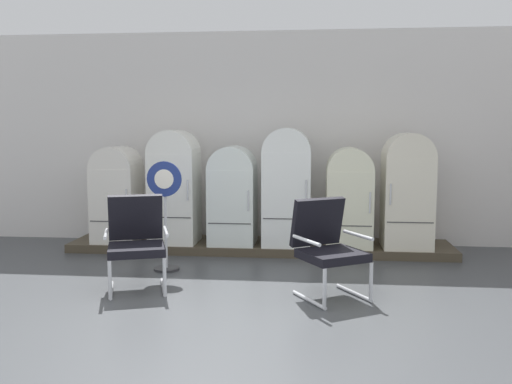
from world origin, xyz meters
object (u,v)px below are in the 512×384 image
object	(u,v)px
refrigerator_0	(117,191)
armchair_right	(327,244)
refrigerator_3	(287,183)
armchair_left	(136,238)
refrigerator_5	(407,187)
refrigerator_2	(233,192)
refrigerator_4	(349,194)
refrigerator_1	(175,183)
sign_stand	(165,219)

from	to	relation	value
refrigerator_0	armchair_right	bearing A→B (deg)	-33.51
refrigerator_3	armchair_left	bearing A→B (deg)	-129.66
refrigerator_0	refrigerator_5	world-z (taller)	refrigerator_5
refrigerator_2	refrigerator_3	size ratio (longest dim) A/B	0.84
refrigerator_3	refrigerator_5	world-z (taller)	refrigerator_3
refrigerator_2	armchair_right	distance (m)	2.39
refrigerator_5	armchair_right	world-z (taller)	refrigerator_5
refrigerator_4	refrigerator_2	bearing A→B (deg)	179.52
refrigerator_1	sign_stand	bearing A→B (deg)	-81.69
refrigerator_0	refrigerator_4	size ratio (longest dim) A/B	1.00
refrigerator_1	refrigerator_3	distance (m)	1.61
refrigerator_1	refrigerator_2	distance (m)	0.85
refrigerator_0	refrigerator_4	bearing A→B (deg)	0.04
refrigerator_0	refrigerator_2	bearing A→B (deg)	0.53
refrigerator_2	armchair_left	world-z (taller)	refrigerator_2
refrigerator_5	armchair_right	size ratio (longest dim) A/B	1.54
refrigerator_5	sign_stand	world-z (taller)	refrigerator_5
refrigerator_1	armchair_left	distance (m)	1.95
refrigerator_2	sign_stand	xyz separation A→B (m)	(-0.68, -1.14, -0.21)
refrigerator_3	armchair_right	size ratio (longest dim) A/B	1.61
refrigerator_5	armchair_right	bearing A→B (deg)	-119.84
armchair_left	armchair_right	world-z (taller)	same
refrigerator_0	armchair_right	distance (m)	3.59
refrigerator_0	refrigerator_5	distance (m)	4.12
armchair_right	sign_stand	size ratio (longest dim) A/B	0.75
refrigerator_2	refrigerator_4	size ratio (longest dim) A/B	1.01
armchair_left	armchair_right	bearing A→B (deg)	-2.00
refrigerator_2	armchair_right	size ratio (longest dim) A/B	1.36
refrigerator_5	armchair_right	xyz separation A→B (m)	(-1.14, -1.98, -0.40)
refrigerator_1	sign_stand	xyz separation A→B (m)	(0.16, -1.13, -0.34)
refrigerator_2	sign_stand	bearing A→B (deg)	-120.59
armchair_right	armchair_left	bearing A→B (deg)	178.00
refrigerator_3	sign_stand	xyz separation A→B (m)	(-1.45, -1.11, -0.35)
refrigerator_4	armchair_left	size ratio (longest dim) A/B	1.35
refrigerator_4	refrigerator_5	xyz separation A→B (m)	(0.79, 0.00, 0.11)
armchair_right	refrigerator_4	bearing A→B (deg)	80.03
refrigerator_0	refrigerator_2	size ratio (longest dim) A/B	0.99
sign_stand	refrigerator_1	bearing A→B (deg)	98.31
refrigerator_0	refrigerator_5	bearing A→B (deg)	0.07
refrigerator_2	refrigerator_3	distance (m)	0.78
refrigerator_2	armchair_left	xyz separation A→B (m)	(-0.80, -1.92, -0.29)
refrigerator_0	armchair_left	world-z (taller)	refrigerator_0
sign_stand	refrigerator_0	bearing A→B (deg)	132.10
armchair_left	refrigerator_0	bearing A→B (deg)	115.32
refrigerator_4	armchair_left	bearing A→B (deg)	-141.91
armchair_left	refrigerator_3	bearing A→B (deg)	50.34
armchair_left	sign_stand	distance (m)	0.79
refrigerator_0	refrigerator_2	distance (m)	1.70
armchair_left	refrigerator_1	bearing A→B (deg)	91.37
refrigerator_3	refrigerator_5	bearing A→B (deg)	0.67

